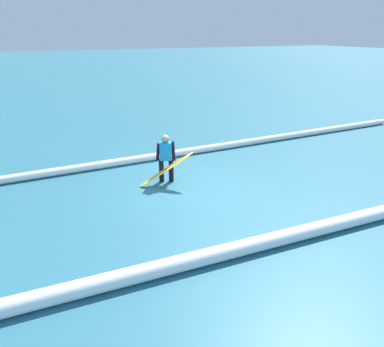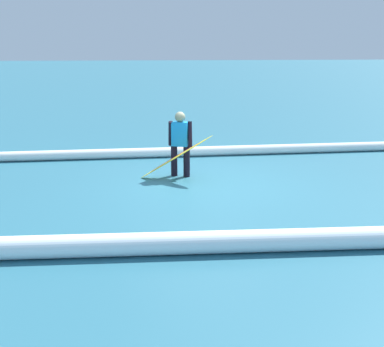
# 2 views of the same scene
# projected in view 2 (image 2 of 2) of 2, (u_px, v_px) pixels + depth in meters

# --- Properties ---
(ground_plane) EXTENTS (162.40, 162.40, 0.00)m
(ground_plane) POSITION_uv_depth(u_px,v_px,m) (206.00, 185.00, 9.82)
(ground_plane) COLOR #2A667A
(surfer) EXTENTS (0.49, 0.37, 1.39)m
(surfer) POSITION_uv_depth(u_px,v_px,m) (180.00, 141.00, 10.25)
(surfer) COLOR black
(surfer) RESTS_ON ground_plane
(surfboard) EXTENTS (1.56, 0.74, 1.00)m
(surfboard) POSITION_uv_depth(u_px,v_px,m) (176.00, 157.00, 10.03)
(surfboard) COLOR yellow
(surfboard) RESTS_ON ground_plane
(wave_crest_foreground) EXTENTS (21.62, 0.74, 0.24)m
(wave_crest_foreground) POSITION_uv_depth(u_px,v_px,m) (206.00, 151.00, 12.33)
(wave_crest_foreground) COLOR white
(wave_crest_foreground) RESTS_ON ground_plane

